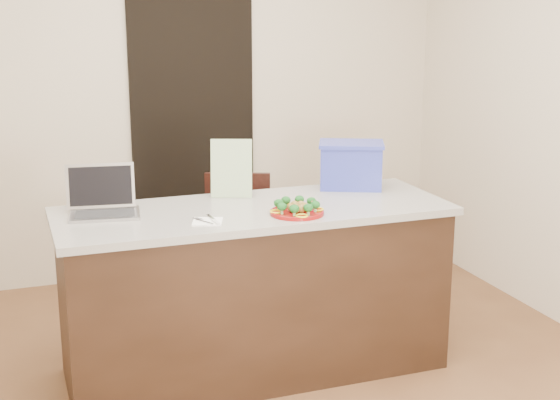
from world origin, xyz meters
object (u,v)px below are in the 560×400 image
object	(u,v)px
napkin	(208,221)
blue_box	(351,165)
yogurt_bottle	(313,209)
chair	(243,239)
island	(255,290)
plate	(297,212)
laptop	(103,201)

from	to	relation	value
napkin	blue_box	xyz separation A→B (m)	(0.97, 0.44, 0.13)
yogurt_bottle	chair	size ratio (longest dim) A/B	0.07
island	plate	size ratio (longest dim) A/B	7.48
yogurt_bottle	laptop	size ratio (longest dim) A/B	0.17
yogurt_bottle	laptop	distance (m)	1.07
plate	napkin	xyz separation A→B (m)	(-0.46, 0.01, -0.01)
plate	laptop	bearing A→B (deg)	159.09
plate	chair	xyz separation A→B (m)	(-0.01, 0.91, -0.40)
chair	blue_box	bearing A→B (deg)	-20.51
plate	yogurt_bottle	xyz separation A→B (m)	(0.08, -0.02, 0.02)
plate	chair	size ratio (longest dim) A/B	0.30
island	plate	xyz separation A→B (m)	(0.16, -0.20, 0.47)
plate	blue_box	bearing A→B (deg)	41.55
island	yogurt_bottle	bearing A→B (deg)	-41.49
napkin	blue_box	bearing A→B (deg)	24.24
blue_box	island	bearing A→B (deg)	-135.23
yogurt_bottle	napkin	bearing A→B (deg)	176.82
laptop	yogurt_bottle	bearing A→B (deg)	-11.65
napkin	chair	world-z (taller)	chair
island	yogurt_bottle	size ratio (longest dim) A/B	31.97
island	yogurt_bottle	world-z (taller)	yogurt_bottle
laptop	blue_box	size ratio (longest dim) A/B	0.85
laptop	chair	xyz separation A→B (m)	(0.91, 0.56, -0.46)
napkin	chair	xyz separation A→B (m)	(0.45, 0.90, -0.40)
yogurt_bottle	chair	distance (m)	1.03
plate	yogurt_bottle	size ratio (longest dim) A/B	4.27
island	napkin	distance (m)	0.58
laptop	napkin	bearing A→B (deg)	-27.98
island	napkin	size ratio (longest dim) A/B	14.47
laptop	plate	bearing A→B (deg)	-12.35
yogurt_bottle	blue_box	size ratio (longest dim) A/B	0.15
plate	napkin	size ratio (longest dim) A/B	1.93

